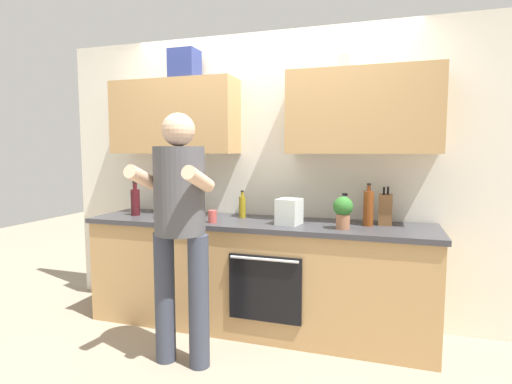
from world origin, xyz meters
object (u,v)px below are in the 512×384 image
at_px(bottle_soda, 165,202).
at_px(potted_herb, 343,210).
at_px(bottle_water, 345,211).
at_px(cup_ceramic, 212,216).
at_px(bottle_oil, 242,206).
at_px(bottle_vinegar, 368,208).
at_px(bottle_wine, 135,201).
at_px(bottle_syrup, 167,201).
at_px(knife_block, 385,209).
at_px(person_standing, 180,218).
at_px(grocery_bag_produce, 289,212).

relative_size(bottle_soda, potted_herb, 1.33).
bearing_deg(bottle_water, cup_ceramic, -164.82).
relative_size(bottle_oil, cup_ceramic, 2.36).
height_order(bottle_soda, bottle_vinegar, bottle_vinegar).
bearing_deg(bottle_oil, bottle_vinegar, -3.87).
relative_size(bottle_wine, bottle_syrup, 0.89).
bearing_deg(bottle_oil, bottle_soda, -168.57).
height_order(bottle_oil, knife_block, knife_block).
bearing_deg(bottle_wine, knife_block, 5.29).
height_order(bottle_syrup, knife_block, bottle_syrup).
distance_m(bottle_water, bottle_vinegar, 0.19).
relative_size(person_standing, bottle_soda, 5.38).
xyz_separation_m(bottle_oil, knife_block, (1.17, 0.02, 0.02)).
bearing_deg(bottle_soda, cup_ceramic, -18.09).
xyz_separation_m(knife_block, potted_herb, (-0.30, -0.28, 0.02)).
height_order(bottle_oil, bottle_vinegar, bottle_vinegar).
bearing_deg(grocery_bag_produce, person_standing, -132.54).
distance_m(bottle_vinegar, potted_herb, 0.26).
height_order(bottle_wine, potted_herb, bottle_wine).
height_order(bottle_soda, bottle_wine, bottle_soda).
bearing_deg(bottle_wine, bottle_vinegar, 3.07).
distance_m(knife_block, grocery_bag_produce, 0.75).
relative_size(bottle_syrup, grocery_bag_produce, 1.73).
bearing_deg(person_standing, bottle_syrup, 127.09).
relative_size(bottle_water, potted_herb, 1.00).
relative_size(bottle_soda, grocery_bag_produce, 1.58).
bearing_deg(knife_block, grocery_bag_produce, -163.12).
height_order(bottle_oil, bottle_water, bottle_water).
bearing_deg(person_standing, bottle_oil, 80.59).
xyz_separation_m(knife_block, grocery_bag_produce, (-0.71, -0.22, -0.02)).
relative_size(bottle_water, bottle_syrup, 0.69).
bearing_deg(potted_herb, person_standing, -149.91).
distance_m(bottle_soda, cup_ceramic, 0.57).
bearing_deg(bottle_vinegar, person_standing, -146.72).
xyz_separation_m(person_standing, bottle_vinegar, (1.19, 0.78, 0.02)).
distance_m(person_standing, potted_herb, 1.18).
relative_size(bottle_soda, bottle_syrup, 0.92).
xyz_separation_m(bottle_syrup, knife_block, (1.74, 0.30, -0.03)).
bearing_deg(bottle_wine, bottle_oil, 10.63).
height_order(person_standing, bottle_oil, person_standing).
bearing_deg(bottle_water, bottle_vinegar, -10.61).
xyz_separation_m(bottle_wine, bottle_syrup, (0.38, -0.11, 0.02)).
relative_size(bottle_vinegar, knife_block, 1.10).
xyz_separation_m(person_standing, bottle_soda, (-0.54, 0.72, 0.01)).
xyz_separation_m(bottle_oil, grocery_bag_produce, (0.46, -0.20, 0.00)).
bearing_deg(bottle_water, grocery_bag_produce, -158.46).
xyz_separation_m(person_standing, bottle_wine, (-0.81, 0.67, 0.01)).
height_order(bottle_vinegar, knife_block, bottle_vinegar).
distance_m(bottle_oil, bottle_wine, 0.97).
xyz_separation_m(bottle_water, cup_ceramic, (-1.01, -0.27, -0.05)).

